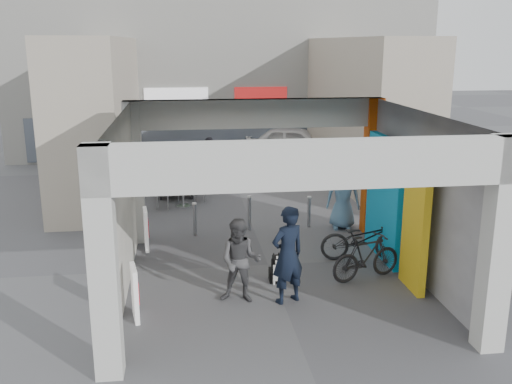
{
  "coord_description": "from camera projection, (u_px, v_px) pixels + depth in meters",
  "views": [
    {
      "loc": [
        -1.82,
        -11.81,
        4.82
      ],
      "look_at": [
        -0.14,
        1.0,
        1.44
      ],
      "focal_mm": 40.0,
      "sensor_mm": 36.0,
      "label": 1
    }
  ],
  "objects": [
    {
      "name": "man_with_dog",
      "position": [
        288.0,
        255.0,
        10.74
      ],
      "size": [
        0.82,
        0.7,
        1.91
      ],
      "primitive_type": "imported",
      "rotation": [
        0.0,
        0.0,
        3.57
      ],
      "color": "black",
      "rests_on": "ground"
    },
    {
      "name": "man_elderly",
      "position": [
        343.0,
        196.0,
        15.1
      ],
      "size": [
        0.98,
        0.75,
        1.8
      ],
      "primitive_type": "imported",
      "rotation": [
        0.0,
        0.0,
        -0.21
      ],
      "color": "#5581A6",
      "rests_on": "ground"
    },
    {
      "name": "far_building",
      "position": [
        221.0,
        62.0,
        25.19
      ],
      "size": [
        18.0,
        4.08,
        8.0
      ],
      "color": "white",
      "rests_on": "ground"
    },
    {
      "name": "border_collie",
      "position": [
        276.0,
        270.0,
        11.79
      ],
      "size": [
        0.25,
        0.49,
        0.67
      ],
      "rotation": [
        0.0,
        0.0,
        -0.07
      ],
      "color": "black",
      "rests_on": "ground"
    },
    {
      "name": "advert_board_near",
      "position": [
        135.0,
        293.0,
        10.16
      ],
      "size": [
        0.18,
        0.56,
        1.0
      ],
      "rotation": [
        0.0,
        0.0,
        0.18
      ],
      "color": "white",
      "rests_on": "ground"
    },
    {
      "name": "bollard_center",
      "position": [
        249.0,
        213.0,
        15.05
      ],
      "size": [
        0.09,
        0.09,
        0.92
      ],
      "primitive_type": "cylinder",
      "color": "#909298",
      "rests_on": "ground"
    },
    {
      "name": "bollard_left",
      "position": [
        195.0,
        219.0,
        14.65
      ],
      "size": [
        0.09,
        0.09,
        0.85
      ],
      "primitive_type": "cylinder",
      "color": "#909298",
      "rests_on": "ground"
    },
    {
      "name": "man_crates",
      "position": [
        210.0,
        164.0,
        18.99
      ],
      "size": [
        1.15,
        0.83,
        1.82
      ],
      "primitive_type": "imported",
      "rotation": [
        0.0,
        0.0,
        3.55
      ],
      "color": "black",
      "rests_on": "ground"
    },
    {
      "name": "bollard_right",
      "position": [
        309.0,
        212.0,
        15.33
      ],
      "size": [
        0.09,
        0.09,
        0.83
      ],
      "primitive_type": "cylinder",
      "color": "#909298",
      "rests_on": "ground"
    },
    {
      "name": "crate_stack",
      "position": [
        249.0,
        172.0,
        20.65
      ],
      "size": [
        0.53,
        0.46,
        0.56
      ],
      "rotation": [
        0.0,
        0.0,
        0.26
      ],
      "color": "#17531D",
      "rests_on": "ground"
    },
    {
      "name": "produce_stand",
      "position": [
        176.0,
        188.0,
        18.28
      ],
      "size": [
        1.18,
        0.64,
        0.78
      ],
      "rotation": [
        0.0,
        0.0,
        0.25
      ],
      "color": "black",
      "rests_on": "ground"
    },
    {
      "name": "plaza_bldg_right",
      "position": [
        363.0,
        112.0,
        19.91
      ],
      "size": [
        2.0,
        9.0,
        5.0
      ],
      "primitive_type": "cube",
      "color": "#A19786",
      "rests_on": "ground"
    },
    {
      "name": "cafe_set",
      "position": [
        179.0,
        193.0,
        17.57
      ],
      "size": [
        1.52,
        1.23,
        0.92
      ],
      "rotation": [
        0.0,
        0.0,
        0.15
      ],
      "color": "#ADAEB3",
      "rests_on": "ground"
    },
    {
      "name": "bicycle_front",
      "position": [
        362.0,
        239.0,
        12.98
      ],
      "size": [
        1.95,
        0.81,
        1.0
      ],
      "primitive_type": "imported",
      "rotation": [
        0.0,
        0.0,
        1.49
      ],
      "color": "black",
      "rests_on": "ground"
    },
    {
      "name": "man_back_turned",
      "position": [
        240.0,
        261.0,
        10.79
      ],
      "size": [
        0.93,
        0.81,
        1.64
      ],
      "primitive_type": "imported",
      "rotation": [
        0.0,
        0.0,
        -0.26
      ],
      "color": "#424245",
      "rests_on": "ground"
    },
    {
      "name": "advert_board_far",
      "position": [
        146.0,
        229.0,
        13.64
      ],
      "size": [
        0.15,
        0.56,
        1.0
      ],
      "rotation": [
        0.0,
        0.0,
        0.1
      ],
      "color": "white",
      "rests_on": "ground"
    },
    {
      "name": "arcade_canopy",
      "position": [
        301.0,
        172.0,
        11.48
      ],
      "size": [
        6.4,
        6.45,
        6.4
      ],
      "color": "#B6B6B2",
      "rests_on": "ground"
    },
    {
      "name": "bicycle_rear",
      "position": [
        366.0,
        257.0,
        11.9
      ],
      "size": [
        1.7,
        0.93,
        0.98
      ],
      "primitive_type": "imported",
      "rotation": [
        0.0,
        0.0,
        1.87
      ],
      "color": "black",
      "rests_on": "ground"
    },
    {
      "name": "white_van",
      "position": [
        296.0,
        143.0,
        24.0
      ],
      "size": [
        4.56,
        3.02,
        1.44
      ],
      "primitive_type": "imported",
      "rotation": [
        0.0,
        0.0,
        1.23
      ],
      "color": "white",
      "rests_on": "ground"
    },
    {
      "name": "ground",
      "position": [
        268.0,
        265.0,
        12.78
      ],
      "size": [
        90.0,
        90.0,
        0.0
      ],
      "primitive_type": "plane",
      "color": "#505155",
      "rests_on": "ground"
    },
    {
      "name": "plaza_bldg_left",
      "position": [
        99.0,
        116.0,
        18.78
      ],
      "size": [
        2.0,
        9.0,
        5.0
      ],
      "primitive_type": "cube",
      "color": "#A19786",
      "rests_on": "ground"
    }
  ]
}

